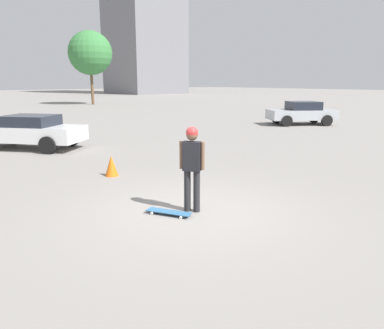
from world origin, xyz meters
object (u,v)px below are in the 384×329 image
Objects in this scene: person at (192,161)px; skateboard at (169,212)px; car_parked_near at (29,131)px; car_parked_far at (302,113)px; traffic_cone at (111,166)px.

person is 1.85× the size of skateboard.
car_parked_far is (2.59, 15.51, 0.02)m from car_parked_near.
skateboard is 3.70m from traffic_cone.
car_parked_far is at bearing 80.06° from person.
car_parked_far reaches higher than skateboard.
person is 17.20m from car_parked_far.
car_parked_near is at bearing -178.35° from traffic_cone.
car_parked_far reaches higher than car_parked_near.
skateboard is 0.22× the size of car_parked_near.
traffic_cone is (6.04, 0.17, -0.42)m from car_parked_near.
car_parked_near is 1.02× the size of car_parked_far.
skateboard is at bearing -141.27° from person.
skateboard is 1.63× the size of traffic_cone.
car_parked_near is 15.73m from car_parked_far.
car_parked_near is (-9.64, 0.60, 0.66)m from skateboard.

